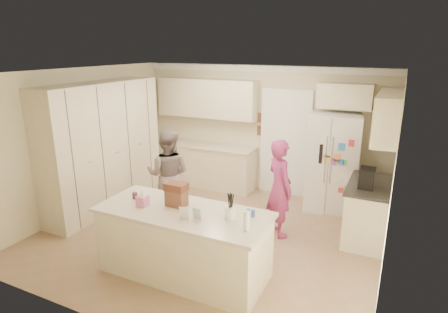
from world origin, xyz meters
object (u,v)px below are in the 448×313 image
at_px(coffee_maker, 367,178).
at_px(teen_girl, 279,188).
at_px(utensil_crock, 230,213).
at_px(island_base, 184,244).
at_px(tissue_box, 143,201).
at_px(dollhouse_body, 176,198).
at_px(teen_boy, 168,174).
at_px(refrigerator, 332,163).

xyz_separation_m(coffee_maker, teen_girl, (-1.26, -0.27, -0.28)).
distance_m(coffee_maker, utensil_crock, 2.32).
xyz_separation_m(island_base, utensil_crock, (0.65, 0.05, 0.56)).
relative_size(tissue_box, dollhouse_body, 0.54).
bearing_deg(utensil_crock, island_base, -175.60).
bearing_deg(dollhouse_body, teen_boy, 127.78).
distance_m(coffee_maker, tissue_box, 3.28).
relative_size(coffee_maker, dollhouse_body, 1.15).
relative_size(refrigerator, utensil_crock, 12.00).
distance_m(island_base, dollhouse_body, 0.62).
bearing_deg(refrigerator, utensil_crock, -112.08).
relative_size(refrigerator, dollhouse_body, 6.92).
distance_m(island_base, teen_boy, 1.86).
bearing_deg(island_base, tissue_box, -169.70).
xyz_separation_m(refrigerator, island_base, (-1.35, -3.00, -0.46)).
height_order(utensil_crock, dollhouse_body, dollhouse_body).
bearing_deg(tissue_box, refrigerator, 58.46).
height_order(island_base, tissue_box, tissue_box).
distance_m(island_base, tissue_box, 0.79).
bearing_deg(teen_boy, coffee_maker, 170.40).
relative_size(refrigerator, coffee_maker, 6.00).
distance_m(refrigerator, teen_boy, 2.98).
height_order(coffee_maker, teen_boy, teen_boy).
height_order(utensil_crock, tissue_box, utensil_crock).
height_order(coffee_maker, teen_girl, teen_girl).
bearing_deg(tissue_box, teen_boy, 112.14).
relative_size(coffee_maker, teen_girl, 0.19).
bearing_deg(teen_girl, refrigerator, -68.03).
distance_m(refrigerator, island_base, 3.32).
bearing_deg(dollhouse_body, tissue_box, -153.43).
height_order(island_base, dollhouse_body, dollhouse_body).
relative_size(coffee_maker, island_base, 0.14).
bearing_deg(tissue_box, dollhouse_body, 26.57).
bearing_deg(teen_girl, utensil_crock, 129.02).
distance_m(coffee_maker, teen_girl, 1.32).
height_order(island_base, teen_boy, teen_boy).
distance_m(coffee_maker, island_base, 2.87).
bearing_deg(utensil_crock, teen_boy, 143.18).
bearing_deg(coffee_maker, island_base, -137.17).
height_order(refrigerator, dollhouse_body, refrigerator).
height_order(coffee_maker, utensil_crock, coffee_maker).
relative_size(utensil_crock, tissue_box, 1.07).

